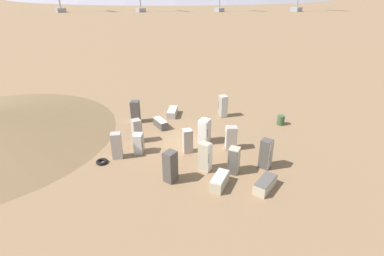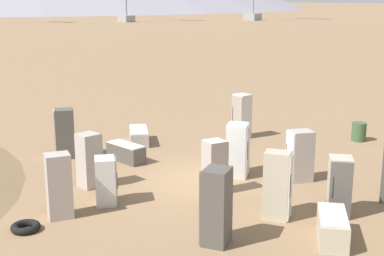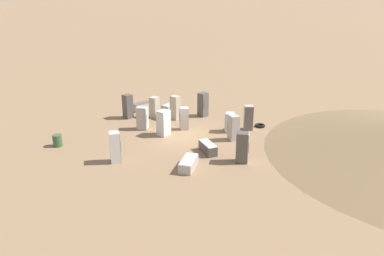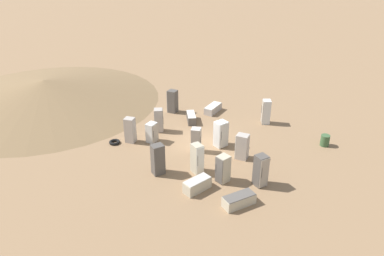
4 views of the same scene
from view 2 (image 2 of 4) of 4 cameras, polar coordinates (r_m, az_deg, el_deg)
name	(u,v)px [view 2 (image 2 of 4)]	position (r m, az deg, el deg)	size (l,w,h in m)	color
ground_plane	(198,179)	(18.00, 0.70, -5.49)	(1000.00, 1000.00, 0.00)	#846647
discarded_fridge_0	(333,228)	(13.99, 14.76, -10.24)	(1.40, 1.75, 0.72)	#B2A88E
discarded_fridge_1	(126,152)	(20.02, -7.05, -2.60)	(1.65, 0.73, 0.66)	#4C4742
discarded_fridge_2	(242,116)	(23.13, 5.31, 1.28)	(0.76, 0.73, 1.90)	silver
discarded_fridge_4	(215,167)	(16.55, 2.45, -4.18)	(0.76, 0.79, 1.69)	#A89E93
discarded_fridge_5	(216,207)	(13.19, 2.58, -8.38)	(0.82, 0.86, 1.95)	#4C4742
discarded_fridge_6	(59,186)	(15.19, -14.02, -6.00)	(0.84, 0.86, 1.82)	#A89E93
discarded_fridge_7	(278,185)	(14.85, 9.12, -6.06)	(0.87, 0.77, 1.90)	#B2A88E
discarded_fridge_9	(139,136)	(22.43, -5.69, -0.84)	(1.83, 1.75, 0.60)	#A89E93
discarded_fridge_10	(65,133)	(20.72, -13.44, -0.57)	(0.96, 0.97, 1.88)	#4C4742
discarded_fridge_11	(300,156)	(17.99, 11.43, -2.93)	(0.95, 0.98, 1.70)	#A89E93
discarded_fridge_12	(339,187)	(15.45, 15.46, -6.04)	(0.88, 0.92, 1.68)	#B2A88E
discarded_fridge_13	(106,181)	(15.93, -9.16, -5.60)	(0.94, 0.93, 1.41)	silver
discarded_fridge_14	(89,160)	(17.39, -10.90, -3.40)	(0.70, 0.72, 1.76)	#A89E93
discarded_fridge_15	(238,150)	(18.15, 4.92, -2.37)	(0.98, 1.02, 1.82)	silver
scrap_tire	(26,227)	(14.87, -17.33, -10.05)	(0.77, 0.77, 0.19)	black
rusty_barrel	(359,132)	(23.71, 17.37, -0.37)	(0.60, 0.60, 0.79)	#385633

